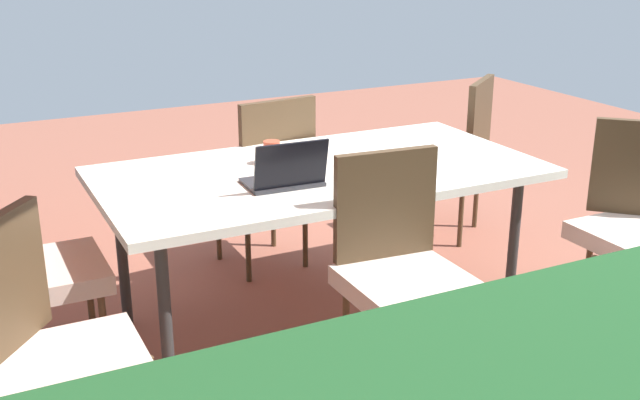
{
  "coord_description": "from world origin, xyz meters",
  "views": [
    {
      "loc": [
        1.51,
        3.05,
        1.8
      ],
      "look_at": [
        0.0,
        0.0,
        0.62
      ],
      "focal_mm": 43.62,
      "sensor_mm": 36.0,
      "label": 1
    }
  ],
  "objects_px": {
    "laptop": "(285,176)",
    "chair_northeast": "(51,349)",
    "chair_southwest": "(453,148)",
    "chair_south": "(265,173)",
    "cup": "(272,152)",
    "chair_east": "(28,262)",
    "dining_table": "(320,179)",
    "chair_northwest": "(638,220)",
    "chair_north": "(400,265)"
  },
  "relations": [
    {
      "from": "chair_south",
      "to": "chair_east",
      "type": "relative_size",
      "value": 1.0
    },
    {
      "from": "chair_north",
      "to": "chair_east",
      "type": "relative_size",
      "value": 1.0
    },
    {
      "from": "chair_southwest",
      "to": "chair_northwest",
      "type": "distance_m",
      "value": 1.38
    },
    {
      "from": "chair_south",
      "to": "cup",
      "type": "distance_m",
      "value": 0.62
    },
    {
      "from": "chair_northwest",
      "to": "laptop",
      "type": "xyz_separation_m",
      "value": [
        1.51,
        -0.55,
        0.26
      ]
    },
    {
      "from": "chair_south",
      "to": "laptop",
      "type": "relative_size",
      "value": 2.97
    },
    {
      "from": "dining_table",
      "to": "chair_southwest",
      "type": "bearing_deg",
      "value": -151.82
    },
    {
      "from": "chair_southwest",
      "to": "chair_northeast",
      "type": "relative_size",
      "value": 1.0
    },
    {
      "from": "chair_south",
      "to": "chair_east",
      "type": "distance_m",
      "value": 1.48
    },
    {
      "from": "chair_east",
      "to": "cup",
      "type": "xyz_separation_m",
      "value": [
        -1.13,
        -0.16,
        0.27
      ]
    },
    {
      "from": "laptop",
      "to": "chair_southwest",
      "type": "bearing_deg",
      "value": -148.26
    },
    {
      "from": "chair_south",
      "to": "chair_north",
      "type": "relative_size",
      "value": 1.0
    },
    {
      "from": "chair_northeast",
      "to": "chair_south",
      "type": "bearing_deg",
      "value": -4.01
    },
    {
      "from": "chair_northeast",
      "to": "chair_northwest",
      "type": "xyz_separation_m",
      "value": [
        -2.57,
        -0.02,
        0.0
      ]
    },
    {
      "from": "chair_northeast",
      "to": "chair_east",
      "type": "bearing_deg",
      "value": 37.24
    },
    {
      "from": "laptop",
      "to": "chair_east",
      "type": "bearing_deg",
      "value": -7.27
    },
    {
      "from": "chair_south",
      "to": "cup",
      "type": "xyz_separation_m",
      "value": [
        0.18,
        0.53,
        0.27
      ]
    },
    {
      "from": "chair_northwest",
      "to": "dining_table",
      "type": "bearing_deg",
      "value": -166.67
    },
    {
      "from": "dining_table",
      "to": "chair_east",
      "type": "distance_m",
      "value": 1.31
    },
    {
      "from": "dining_table",
      "to": "cup",
      "type": "height_order",
      "value": "cup"
    },
    {
      "from": "chair_southwest",
      "to": "chair_east",
      "type": "bearing_deg",
      "value": -24.03
    },
    {
      "from": "laptop",
      "to": "dining_table",
      "type": "bearing_deg",
      "value": -142.78
    },
    {
      "from": "laptop",
      "to": "cup",
      "type": "height_order",
      "value": "laptop"
    },
    {
      "from": "chair_north",
      "to": "chair_northwest",
      "type": "xyz_separation_m",
      "value": [
        -1.24,
        0.05,
        0.0
      ]
    },
    {
      "from": "laptop",
      "to": "chair_northeast",
      "type": "bearing_deg",
      "value": 30.53
    },
    {
      "from": "chair_south",
      "to": "chair_northwest",
      "type": "xyz_separation_m",
      "value": [
        -1.24,
        1.42,
        0.0
      ]
    },
    {
      "from": "dining_table",
      "to": "chair_north",
      "type": "distance_m",
      "value": 0.69
    },
    {
      "from": "chair_northeast",
      "to": "chair_east",
      "type": "xyz_separation_m",
      "value": [
        -0.02,
        -0.75,
        0.0
      ]
    },
    {
      "from": "chair_southwest",
      "to": "chair_northeast",
      "type": "xyz_separation_m",
      "value": [
        2.54,
        1.4,
        0.0
      ]
    },
    {
      "from": "chair_northwest",
      "to": "laptop",
      "type": "distance_m",
      "value": 1.63
    },
    {
      "from": "chair_northwest",
      "to": "cup",
      "type": "height_order",
      "value": "chair_northwest"
    },
    {
      "from": "laptop",
      "to": "chair_north",
      "type": "bearing_deg",
      "value": 120.74
    },
    {
      "from": "chair_south",
      "to": "chair_north",
      "type": "distance_m",
      "value": 1.37
    },
    {
      "from": "chair_southwest",
      "to": "chair_east",
      "type": "xyz_separation_m",
      "value": [
        2.52,
        0.65,
        0.0
      ]
    },
    {
      "from": "cup",
      "to": "chair_north",
      "type": "bearing_deg",
      "value": 102.54
    },
    {
      "from": "dining_table",
      "to": "laptop",
      "type": "bearing_deg",
      "value": 34.86
    },
    {
      "from": "chair_north",
      "to": "chair_northeast",
      "type": "distance_m",
      "value": 1.34
    },
    {
      "from": "chair_south",
      "to": "chair_north",
      "type": "height_order",
      "value": "same"
    },
    {
      "from": "chair_northeast",
      "to": "cup",
      "type": "distance_m",
      "value": 1.49
    },
    {
      "from": "chair_southwest",
      "to": "chair_east",
      "type": "height_order",
      "value": "same"
    },
    {
      "from": "chair_east",
      "to": "laptop",
      "type": "height_order",
      "value": "laptop"
    },
    {
      "from": "chair_northeast",
      "to": "chair_north",
      "type": "bearing_deg",
      "value": -48.36
    },
    {
      "from": "laptop",
      "to": "chair_northwest",
      "type": "bearing_deg",
      "value": 162.21
    },
    {
      "from": "chair_south",
      "to": "chair_northeast",
      "type": "relative_size",
      "value": 1.0
    },
    {
      "from": "chair_south",
      "to": "chair_east",
      "type": "xyz_separation_m",
      "value": [
        1.31,
        0.69,
        0.0
      ]
    },
    {
      "from": "chair_south",
      "to": "laptop",
      "type": "xyz_separation_m",
      "value": [
        0.26,
        0.87,
        0.26
      ]
    },
    {
      "from": "chair_northeast",
      "to": "cup",
      "type": "xyz_separation_m",
      "value": [
        -1.15,
        -0.91,
        0.27
      ]
    },
    {
      "from": "chair_southwest",
      "to": "chair_northwest",
      "type": "height_order",
      "value": "same"
    },
    {
      "from": "chair_east",
      "to": "dining_table",
      "type": "bearing_deg",
      "value": -88.38
    },
    {
      "from": "chair_south",
      "to": "laptop",
      "type": "distance_m",
      "value": 0.94
    }
  ]
}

